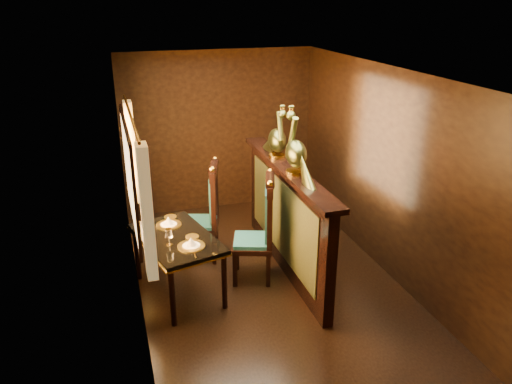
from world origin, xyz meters
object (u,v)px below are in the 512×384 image
(chair_right, at_px, (209,209))
(peacock_left, at_px, (296,142))
(dining_table, at_px, (176,242))
(chair_left, at_px, (263,226))
(peacock_right, at_px, (277,130))

(chair_right, distance_m, peacock_left, 1.57)
(dining_table, xyz_separation_m, chair_left, (1.03, 0.03, 0.05))
(chair_left, bearing_deg, dining_table, -160.26)
(chair_left, distance_m, peacock_right, 1.19)
(chair_right, height_order, peacock_left, peacock_left)
(chair_left, height_order, peacock_right, peacock_right)
(peacock_left, bearing_deg, chair_left, 163.64)
(dining_table, bearing_deg, peacock_right, 7.52)
(peacock_left, bearing_deg, dining_table, 176.75)
(dining_table, distance_m, chair_right, 0.90)
(dining_table, distance_m, peacock_right, 1.82)
(chair_right, relative_size, peacock_left, 1.79)
(chair_right, bearing_deg, peacock_right, 5.51)
(chair_right, xyz_separation_m, peacock_left, (0.85, -0.81, 1.04))
(chair_left, bearing_deg, peacock_left, 1.96)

